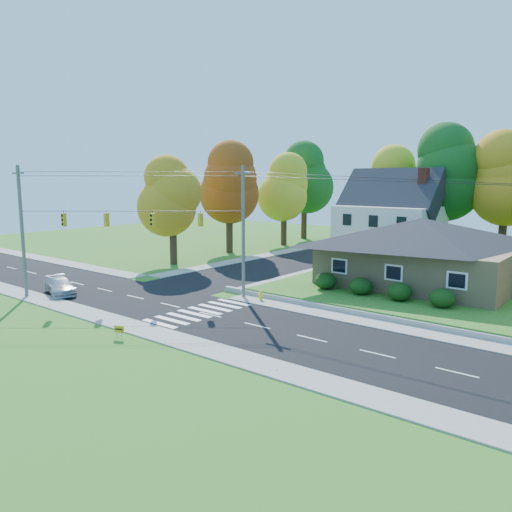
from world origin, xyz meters
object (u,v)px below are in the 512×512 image
(silver_sedan, at_px, (60,286))
(white_car, at_px, (342,243))
(ranch_house, at_px, (420,251))
(fire_hydrant, at_px, (261,296))

(silver_sedan, xyz_separation_m, white_car, (4.58, 36.55, 0.17))
(ranch_house, relative_size, fire_hydrant, 18.70)
(silver_sedan, relative_size, white_car, 0.89)
(ranch_house, height_order, white_car, ranch_house)
(ranch_house, height_order, fire_hydrant, ranch_house)
(white_car, bearing_deg, fire_hydrant, -73.12)
(ranch_house, height_order, silver_sedan, ranch_house)
(white_car, height_order, fire_hydrant, white_car)
(ranch_house, xyz_separation_m, white_car, (-16.77, 17.48, -2.43))
(ranch_house, bearing_deg, silver_sedan, -138.23)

